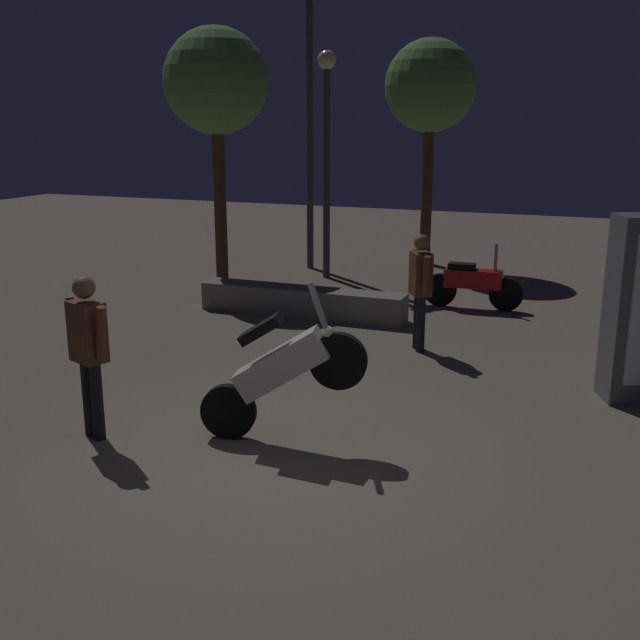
{
  "coord_description": "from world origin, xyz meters",
  "views": [
    {
      "loc": [
        2.82,
        -6.11,
        3.11
      ],
      "look_at": [
        -0.11,
        1.29,
        1.0
      ],
      "focal_mm": 42.83,
      "sensor_mm": 36.0,
      "label": 1
    }
  ],
  "objects": [
    {
      "name": "streetlamp_far",
      "position": [
        -2.63,
        7.99,
        2.82
      ],
      "size": [
        0.36,
        0.36,
        4.35
      ],
      "color": "#38383D",
      "rests_on": "ground_plane"
    },
    {
      "name": "streetlamp_near",
      "position": [
        -3.32,
        8.79,
        3.57
      ],
      "size": [
        0.36,
        0.36,
        5.72
      ],
      "color": "#38383D",
      "rests_on": "ground_plane"
    },
    {
      "name": "tree_left_bg",
      "position": [
        -4.41,
        6.91,
        3.73
      ],
      "size": [
        1.96,
        1.96,
        4.76
      ],
      "color": "#4C331E",
      "rests_on": "ground_plane"
    },
    {
      "name": "person_rider_beside",
      "position": [
        -1.91,
        -0.32,
        0.98
      ],
      "size": [
        0.65,
        0.35,
        1.65
      ],
      "rotation": [
        0.0,
        0.0,
        1.2
      ],
      "color": "black",
      "rests_on": "ground_plane"
    },
    {
      "name": "tree_right_bg",
      "position": [
        -1.17,
        10.23,
        3.72
      ],
      "size": [
        1.92,
        1.92,
        4.73
      ],
      "color": "#4C331E",
      "rests_on": "ground_plane"
    },
    {
      "name": "planter_wall_low",
      "position": [
        -1.9,
        5.0,
        0.23
      ],
      "size": [
        3.45,
        0.5,
        0.45
      ],
      "color": "gray",
      "rests_on": "ground_plane"
    },
    {
      "name": "ground_plane",
      "position": [
        0.0,
        0.0,
        0.0
      ],
      "size": [
        40.0,
        40.0,
        0.0
      ],
      "primitive_type": "plane",
      "color": "#756656"
    },
    {
      "name": "person_bystander_far",
      "position": [
        0.36,
        3.8,
        0.95
      ],
      "size": [
        0.41,
        0.61,
        1.61
      ],
      "rotation": [
        0.0,
        0.0,
        3.67
      ],
      "color": "black",
      "rests_on": "ground_plane"
    },
    {
      "name": "motorcycle_white_foreground",
      "position": [
        -0.12,
        0.28,
        0.74
      ],
      "size": [
        1.64,
        0.51,
        1.63
      ],
      "rotation": [
        0.0,
        0.0,
        0.23
      ],
      "color": "black",
      "rests_on": "ground_plane"
    },
    {
      "name": "motorcycle_red_parked_left",
      "position": [
        0.59,
        6.47,
        0.44
      ],
      "size": [
        1.66,
        0.35,
        1.11
      ],
      "rotation": [
        0.0,
        0.0,
        0.05
      ],
      "color": "black",
      "rests_on": "ground_plane"
    }
  ]
}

